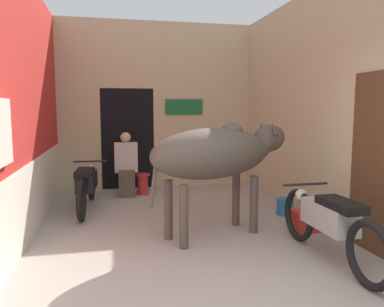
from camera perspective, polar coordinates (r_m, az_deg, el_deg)
name	(u,v)px	position (r m, az deg, el deg)	size (l,w,h in m)	color
wall_left_shopfront	(21,109)	(5.39, -24.61, 6.23)	(0.25, 5.21, 3.46)	red
wall_back_with_doorway	(145,118)	(8.19, -7.21, 5.32)	(4.04, 0.93, 3.46)	#C6B289
wall_right_with_door	(316,106)	(6.06, 18.32, 6.85)	(0.22, 5.21, 3.46)	#C6B289
cow	(219,154)	(4.90, 4.11, -0.01)	(2.19, 1.27, 1.51)	#4C4238
motorcycle_near	(329,222)	(4.43, 20.15, -9.76)	(0.58, 1.99, 0.77)	black
motorcycle_far	(87,184)	(6.46, -15.74, -4.52)	(0.58, 2.00, 0.75)	black
shopkeeper_seated	(126,163)	(7.29, -10.00, -1.48)	(0.44, 0.33, 1.22)	brown
plastic_stool	(143,183)	(7.42, -7.52, -4.52)	(0.29, 0.29, 0.41)	red
crate	(308,220)	(5.50, 17.24, -9.67)	(0.44, 0.32, 0.28)	red
bucket	(285,207)	(6.16, 13.99, -7.87)	(0.26, 0.26, 0.26)	#23669E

